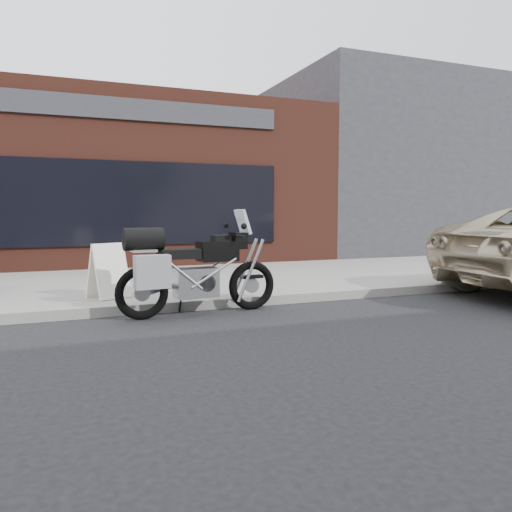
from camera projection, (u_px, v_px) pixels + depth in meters
ground at (378, 398)px, 3.98m from camera, size 120.00×120.00×0.00m
near_sidewalk at (180, 280)px, 10.46m from camera, size 44.00×6.00×0.15m
storefront at (68, 188)px, 16.00m from camera, size 14.00×10.07×4.50m
neighbour_building at (381, 175)px, 20.35m from camera, size 10.00×10.00×6.00m
motorcycle at (189, 270)px, 7.13m from camera, size 2.43×0.89×1.53m
sandwich_sign at (108, 271)px, 7.78m from camera, size 0.68×0.66×0.85m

